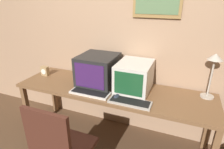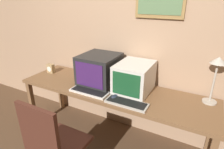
# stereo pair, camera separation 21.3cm
# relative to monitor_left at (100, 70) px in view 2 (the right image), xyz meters

# --- Properties ---
(wall_back) EXTENTS (8.00, 0.08, 2.60)m
(wall_back) POSITION_rel_monitor_left_xyz_m (0.21, 0.32, 0.39)
(wall_back) COLOR tan
(wall_back) RESTS_ON ground_plane
(desk) EXTENTS (2.31, 0.65, 0.73)m
(desk) POSITION_rel_monitor_left_xyz_m (0.21, -0.07, -0.25)
(desk) COLOR brown
(desk) RESTS_ON ground_plane
(monitor_left) EXTENTS (0.43, 0.46, 0.37)m
(monitor_left) POSITION_rel_monitor_left_xyz_m (0.00, 0.00, 0.00)
(monitor_left) COLOR black
(monitor_left) RESTS_ON desk
(monitor_right) EXTENTS (0.37, 0.47, 0.33)m
(monitor_right) POSITION_rel_monitor_left_xyz_m (0.45, 0.02, -0.02)
(monitor_right) COLOR beige
(monitor_right) RESTS_ON desk
(keyboard_main) EXTENTS (0.45, 0.17, 0.03)m
(keyboard_main) POSITION_rel_monitor_left_xyz_m (0.02, -0.27, -0.17)
(keyboard_main) COLOR beige
(keyboard_main) RESTS_ON desk
(keyboard_side) EXTENTS (0.44, 0.16, 0.03)m
(keyboard_side) POSITION_rel_monitor_left_xyz_m (0.49, -0.30, -0.17)
(keyboard_side) COLOR #A8A399
(keyboard_side) RESTS_ON desk
(mouse_near_keyboard) EXTENTS (0.06, 0.11, 0.04)m
(mouse_near_keyboard) POSITION_rel_monitor_left_xyz_m (0.33, -0.25, -0.17)
(mouse_near_keyboard) COLOR #282D3D
(mouse_near_keyboard) RESTS_ON desk
(desk_clock) EXTENTS (0.10, 0.06, 0.13)m
(desk_clock) POSITION_rel_monitor_left_xyz_m (-0.80, -0.02, -0.12)
(desk_clock) COLOR #A38456
(desk_clock) RESTS_ON desk
(desk_lamp) EXTENTS (0.15, 0.15, 0.49)m
(desk_lamp) POSITION_rel_monitor_left_xyz_m (1.23, 0.14, 0.18)
(desk_lamp) COLOR #B2A899
(desk_lamp) RESTS_ON desk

